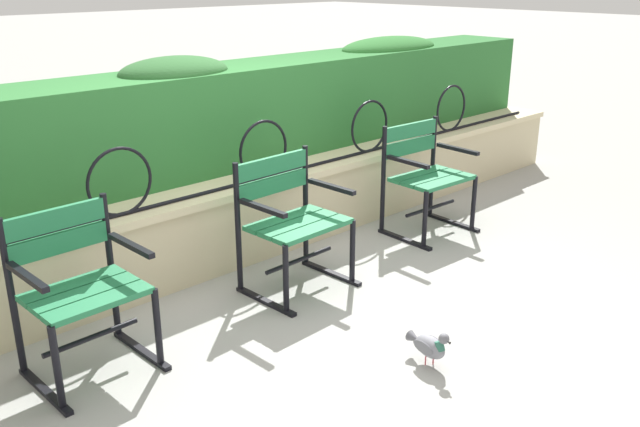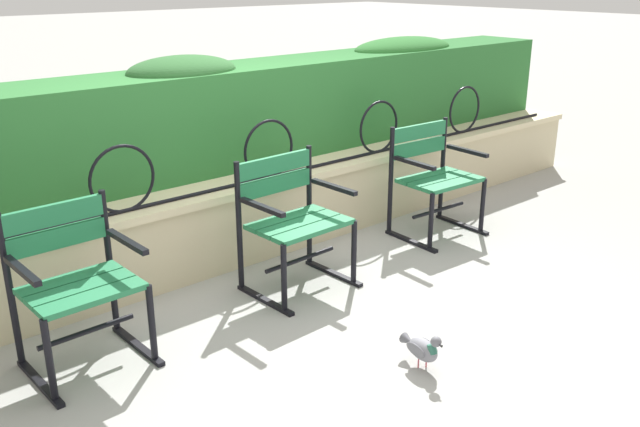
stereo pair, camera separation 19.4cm
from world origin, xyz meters
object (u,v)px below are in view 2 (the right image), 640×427
pigeon_near_chairs (423,348)px  park_chair_left (75,281)px  park_chair_right (433,175)px  park_chair_centre (292,217)px

pigeon_near_chairs → park_chair_left: bearing=136.7°
park_chair_right → park_chair_left: bearing=-179.3°
park_chair_centre → park_chair_right: 1.41m
park_chair_right → park_chair_centre: bearing=-178.5°
park_chair_left → park_chair_centre: 1.40m
park_chair_left → pigeon_near_chairs: 1.80m
park_chair_centre → pigeon_near_chairs: size_ratio=2.92×
park_chair_left → pigeon_near_chairs: (1.29, -1.21, -0.35)m
park_chair_left → park_chair_right: size_ratio=1.00×
park_chair_centre → park_chair_right: (1.41, 0.04, -0.00)m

